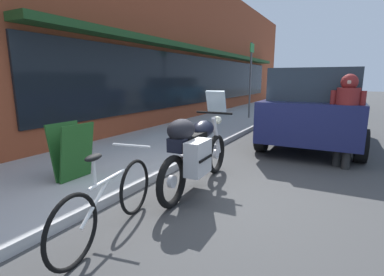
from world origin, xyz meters
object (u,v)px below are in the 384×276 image
Objects in this scene: pedestrian_walking at (346,110)px; parked_car_down_block at (323,94)px; parked_minivan at (316,105)px; touring_motorcycle at (196,150)px; parking_sign_pole at (251,75)px; parked_bicycle at (109,202)px; sandwich_board_sign at (72,151)px.

pedestrian_walking reaches higher than parked_car_down_block.
parked_minivan reaches higher than parked_car_down_block.
parking_sign_pole is at bearing 11.58° from touring_motorcycle.
parked_bicycle is 0.61× the size of parking_sign_pole.
parked_bicycle is (-1.51, 0.21, -0.25)m from touring_motorcycle.
touring_motorcycle reaches higher than parked_bicycle.
parked_minivan is (5.72, -1.36, 0.59)m from parked_bicycle.
touring_motorcycle is 2.59× the size of sandwich_board_sign.
touring_motorcycle is 0.48× the size of parked_minivan.
touring_motorcycle is at bearing 164.71° from parked_minivan.
parking_sign_pole is at bearing 40.84° from parked_minivan.
parked_minivan is at bearing -30.03° from sandwich_board_sign.
parked_car_down_block is at bearing -3.63° from touring_motorcycle.
parked_minivan is 4.12m from parking_sign_pole.
touring_motorcycle is 4.38m from parked_minivan.
parking_sign_pole is 0.59× the size of parked_car_down_block.
touring_motorcycle is 1.29× the size of pedestrian_walking.
parked_minivan is 7.51m from parked_car_down_block.
pedestrian_walking is at bearing -146.50° from parking_sign_pole.
pedestrian_walking is 4.65m from sandwich_board_sign.
parking_sign_pole reaches higher than parked_minivan.
touring_motorcycle reaches higher than sandwich_board_sign.
pedestrian_walking is at bearing -39.09° from touring_motorcycle.
touring_motorcycle is at bearing -66.93° from sandwich_board_sign.
parked_minivan reaches higher than touring_motorcycle.
parked_bicycle is 1.02× the size of pedestrian_walking.
parked_bicycle is at bearing 166.64° from parked_minivan.
parked_bicycle is 8.98m from parking_sign_pole.
parked_minivan is 5.41× the size of sandwich_board_sign.
pedestrian_walking reaches higher than sandwich_board_sign.
pedestrian_walking is (2.25, -1.83, 0.44)m from touring_motorcycle.
parked_minivan is at bearing -176.89° from parked_car_down_block.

